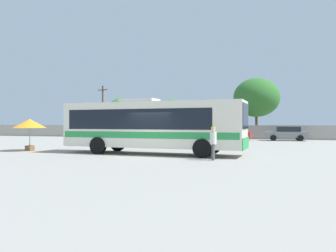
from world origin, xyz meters
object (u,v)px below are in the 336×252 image
roadside_tree_left (122,110)px  roadside_tree_midleft (173,109)px  parked_car_third_red (231,133)px  parked_car_second_red (184,133)px  utility_pole_near (103,110)px  roadside_tree_midright (256,98)px  coach_bus_cream_green (150,124)px  parked_car_leftmost_white (131,132)px  vendor_umbrella_near_gate_orange (30,124)px  attendant_by_bus_door (213,141)px  parked_car_rightmost_grey (287,133)px

roadside_tree_left → roadside_tree_midleft: 9.16m
parked_car_third_red → roadside_tree_midleft: bearing=138.0°
parked_car_second_red → utility_pole_near: 14.35m
roadside_tree_left → roadside_tree_midright: roadside_tree_midright is taller
utility_pole_near → roadside_tree_midleft: (9.71, 3.08, 0.17)m
coach_bus_cream_green → roadside_tree_midright: size_ratio=1.46×
roadside_tree_midleft → roadside_tree_midright: size_ratio=0.69×
parked_car_leftmost_white → parked_car_second_red: size_ratio=1.08×
utility_pole_near → roadside_tree_midright: roadside_tree_midright is taller
coach_bus_cream_green → roadside_tree_midright: (5.33, 25.62, 3.44)m
parked_car_third_red → roadside_tree_left: bearing=150.7°
utility_pole_near → vendor_umbrella_near_gate_orange: bearing=-73.0°
attendant_by_bus_door → parked_car_leftmost_white: attendant_by_bus_door is taller
parked_car_second_red → utility_pole_near: (-13.27, 4.52, 3.05)m
attendant_by_bus_door → parked_car_leftmost_white: size_ratio=0.38×
coach_bus_cream_green → vendor_umbrella_near_gate_orange: bearing=-178.5°
coach_bus_cream_green → parked_car_rightmost_grey: 21.11m
parked_car_second_red → coach_bus_cream_green: bearing=-81.8°
coach_bus_cream_green → parked_car_rightmost_grey: size_ratio=2.54×
coach_bus_cream_green → attendant_by_bus_door: size_ratio=6.67×
roadside_tree_left → parked_car_second_red: bearing=-37.2°
parked_car_rightmost_grey → roadside_tree_midleft: 17.17m
attendant_by_bus_door → utility_pole_near: bearing=128.0°
vendor_umbrella_near_gate_orange → roadside_tree_midright: (14.05, 25.85, 3.42)m
parked_car_third_red → attendant_by_bus_door: bearing=-86.3°
vendor_umbrella_near_gate_orange → attendant_by_bus_door: bearing=-9.1°
parked_car_leftmost_white → utility_pole_near: size_ratio=0.61×
parked_car_second_red → roadside_tree_midright: roadside_tree_midright is taller
coach_bus_cream_green → roadside_tree_midright: roadside_tree_midright is taller
parked_car_third_red → utility_pole_near: bearing=164.6°
vendor_umbrella_near_gate_orange → roadside_tree_midleft: roadside_tree_midleft is taller
parked_car_second_red → utility_pole_near: utility_pole_near is taller
attendant_by_bus_door → roadside_tree_midright: (1.08, 27.93, 4.29)m
parked_car_leftmost_white → parked_car_second_red: parked_car_leftmost_white is taller
attendant_by_bus_door → parked_car_third_red: (-1.36, 20.79, -0.17)m
parked_car_leftmost_white → parked_car_third_red: bearing=-1.5°
vendor_umbrella_near_gate_orange → utility_pole_near: bearing=107.0°
coach_bus_cream_green → roadside_tree_midleft: 27.59m
attendant_by_bus_door → roadside_tree_midright: roadside_tree_midright is taller
vendor_umbrella_near_gate_orange → utility_pole_near: utility_pole_near is taller
parked_car_second_red → utility_pole_near: bearing=161.2°
utility_pole_near → roadside_tree_midright: bearing=5.2°
attendant_by_bus_door → parked_car_leftmost_white: (-13.70, 21.11, -0.18)m
parked_car_rightmost_grey → parked_car_leftmost_white: bearing=-178.8°
utility_pole_near → roadside_tree_midleft: utility_pole_near is taller
parked_car_leftmost_white → roadside_tree_midleft: size_ratio=0.83×
parked_car_leftmost_white → roadside_tree_midright: roadside_tree_midright is taller
parked_car_rightmost_grey → utility_pole_near: size_ratio=0.61×
parked_car_second_red → parked_car_third_red: (5.64, -0.69, 0.01)m
attendant_by_bus_door → parked_car_rightmost_grey: 21.95m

